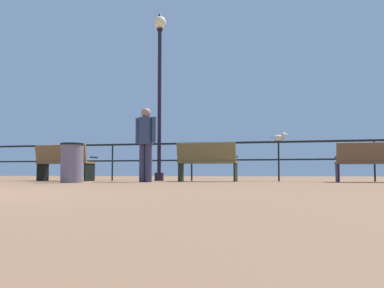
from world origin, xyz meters
name	(u,v)px	position (x,y,z in m)	size (l,w,h in m)	color
pier_railing	(151,153)	(0.00, 8.12, 0.75)	(20.18, 0.05, 1.01)	black
bench_near_left	(64,161)	(-2.15, 7.34, 0.52)	(1.58, 0.83, 0.94)	brown
bench_near_right	(207,160)	(1.69, 7.35, 0.52)	(1.45, 0.59, 0.93)	brown
bench_far_right	(376,160)	(5.50, 7.34, 0.49)	(1.73, 0.72, 0.88)	brown
lamppost_center	(160,75)	(0.17, 8.28, 2.89)	(0.35, 0.35, 4.64)	black
person_by_bench	(146,139)	(0.47, 6.38, 0.97)	(0.53, 0.32, 1.69)	#35334E
seagull_on_rail	(280,137)	(3.39, 8.12, 1.10)	(0.44, 0.20, 0.21)	silver
trash_bin	(72,163)	(-0.83, 5.41, 0.42)	(0.49, 0.49, 0.84)	slate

